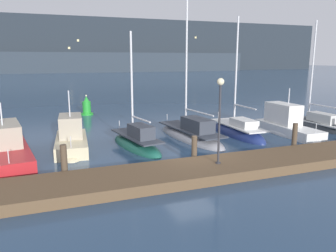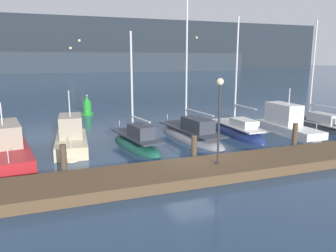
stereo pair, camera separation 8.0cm
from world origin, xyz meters
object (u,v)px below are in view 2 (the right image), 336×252
at_px(sailboat_berth_5, 191,136).
at_px(sailboat_berth_6, 238,133).
at_px(motorboat_berth_3, 72,143).
at_px(dock_lamppost, 219,107).
at_px(sailboat_berth_8, 314,126).
at_px(sailboat_berth_4, 137,144).
at_px(motorboat_berth_2, 6,156).
at_px(channel_buoy, 87,107).
at_px(motorboat_berth_7, 287,129).

relative_size(sailboat_berth_5, sailboat_berth_6, 1.16).
bearing_deg(sailboat_berth_5, motorboat_berth_3, 179.30).
xyz_separation_m(sailboat_berth_6, dock_lamppost, (-5.08, -6.35, 2.96)).
bearing_deg(sailboat_berth_6, sailboat_berth_8, 1.64).
relative_size(sailboat_berth_4, sailboat_berth_6, 0.84).
bearing_deg(motorboat_berth_3, motorboat_berth_2, -156.62).
height_order(sailboat_berth_4, channel_buoy, sailboat_berth_4).
relative_size(sailboat_berth_6, dock_lamppost, 2.23).
xyz_separation_m(sailboat_berth_8, dock_lamppost, (-12.02, -6.55, 2.95)).
bearing_deg(sailboat_berth_8, channel_buoy, 142.88).
distance_m(motorboat_berth_7, dock_lamppost, 10.42).
xyz_separation_m(sailboat_berth_6, sailboat_berth_8, (6.94, 0.20, 0.01)).
distance_m(motorboat_berth_3, dock_lamppost, 9.30).
relative_size(channel_buoy, dock_lamppost, 0.48).
height_order(motorboat_berth_2, motorboat_berth_7, motorboat_berth_7).
bearing_deg(sailboat_berth_6, sailboat_berth_4, -174.40).
xyz_separation_m(sailboat_berth_4, sailboat_berth_8, (14.36, 0.93, -0.06)).
height_order(sailboat_berth_5, channel_buoy, sailboat_berth_5).
bearing_deg(sailboat_berth_4, sailboat_berth_6, 5.60).
bearing_deg(sailboat_berth_5, motorboat_berth_7, -8.64).
relative_size(sailboat_berth_4, sailboat_berth_5, 0.72).
relative_size(motorboat_berth_3, sailboat_berth_8, 0.63).
bearing_deg(sailboat_berth_4, dock_lamppost, -67.43).
distance_m(sailboat_berth_6, sailboat_berth_8, 6.94).
distance_m(motorboat_berth_2, sailboat_berth_8, 21.39).
distance_m(sailboat_berth_4, sailboat_berth_6, 7.45).
distance_m(sailboat_berth_8, dock_lamppost, 14.00).
xyz_separation_m(motorboat_berth_3, sailboat_berth_8, (18.01, -0.03, -0.24)).
xyz_separation_m(sailboat_berth_4, sailboat_berth_5, (3.92, 0.87, -0.00)).
relative_size(motorboat_berth_3, motorboat_berth_7, 0.89).
xyz_separation_m(sailboat_berth_5, sailboat_berth_6, (3.50, -0.14, -0.07)).
bearing_deg(motorboat_berth_3, sailboat_berth_6, -1.20).
relative_size(sailboat_berth_5, sailboat_berth_8, 1.16).
bearing_deg(motorboat_berth_7, channel_buoy, 133.09).
relative_size(motorboat_berth_2, dock_lamppost, 1.86).
bearing_deg(motorboat_berth_3, motorboat_berth_7, -4.50).
bearing_deg(sailboat_berth_6, motorboat_berth_7, -15.00).
bearing_deg(dock_lamppost, channel_buoy, 101.33).
distance_m(motorboat_berth_2, sailboat_berth_5, 10.98).
bearing_deg(dock_lamppost, sailboat_berth_8, 28.60).
height_order(motorboat_berth_3, sailboat_berth_4, sailboat_berth_4).
bearing_deg(sailboat_berth_4, motorboat_berth_3, 165.27).
distance_m(sailboat_berth_6, dock_lamppost, 8.66).
height_order(sailboat_berth_8, channel_buoy, sailboat_berth_8).
relative_size(motorboat_berth_2, sailboat_berth_6, 0.84).
height_order(sailboat_berth_5, sailboat_berth_6, sailboat_berth_5).
height_order(sailboat_berth_4, sailboat_berth_5, sailboat_berth_5).
bearing_deg(sailboat_berth_4, channel_buoy, 96.04).
relative_size(motorboat_berth_2, sailboat_berth_5, 0.72).
distance_m(motorboat_berth_3, sailboat_berth_6, 11.07).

